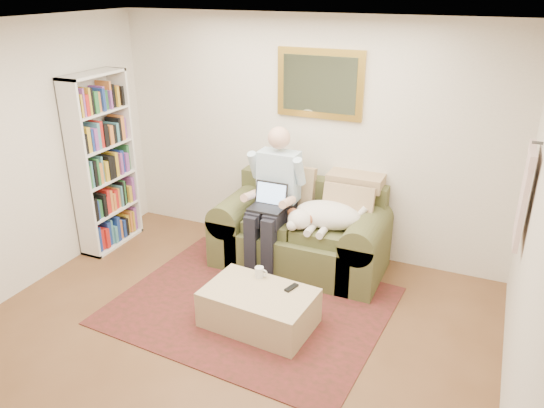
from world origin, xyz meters
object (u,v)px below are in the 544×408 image
Objects in this scene: sleeping_dog at (328,215)px; seated_man at (272,202)px; coffee_mug at (259,272)px; bookshelf at (103,163)px; laptop at (269,201)px; ottoman at (259,308)px; sofa at (301,239)px.

seated_man is at bearing -172.87° from sleeping_dog.
coffee_mug is 0.05× the size of bookshelf.
laptop reaches higher than coffee_mug.
ottoman is at bearing -66.17° from coffee_mug.
bookshelf is (-1.97, -0.17, 0.20)m from laptop.
sleeping_dog is at bearing 76.26° from ottoman.
laptop is 0.62m from sleeping_dog.
sleeping_dog is (0.60, 0.07, -0.07)m from seated_man.
laptop is 0.86m from coffee_mug.
sofa is 0.51m from sleeping_dog.
laptop is at bearing 107.30° from coffee_mug.
coffee_mug is at bearing -113.01° from sleeping_dog.
seated_man is at bearing 90.00° from laptop.
coffee_mug is at bearing -74.14° from seated_man.
sofa is at bearing 10.37° from bookshelf.
sleeping_dog is 0.77× the size of ottoman.
sofa is 5.15× the size of laptop.
seated_man reaches higher than laptop.
seated_man reaches higher than coffee_mug.
ottoman is (0.33, -1.02, -0.58)m from seated_man.
seated_man is (-0.27, -0.17, 0.45)m from sofa.
laptop is (0.00, -0.07, 0.04)m from seated_man.
coffee_mug is (0.23, -0.80, -0.36)m from seated_man.
bookshelf is at bearing 161.21° from ottoman.
sleeping_dog is 1.24m from ottoman.
laptop is 0.47× the size of sleeping_dog.
laptop is at bearing -166.36° from sleeping_dog.
sleeping_dog is 0.99m from coffee_mug.
sleeping_dog is 0.37× the size of bookshelf.
bookshelf reaches higher than ottoman.
sofa is 2.43× the size of sleeping_dog.
bookshelf is at bearing -172.94° from seated_man.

